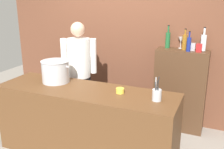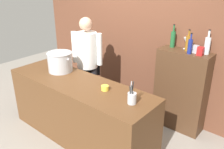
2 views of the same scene
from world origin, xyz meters
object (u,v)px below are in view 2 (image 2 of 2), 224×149
object	(u,v)px
butter_jar	(105,88)
wine_bottle_green	(173,39)
wine_glass_wide	(186,41)
spice_tin_silver	(195,49)
wine_bottle_clear	(207,45)
utensil_crock	(132,98)
chef	(87,59)
wine_bottle_amber	(188,43)
stockpot_large	(60,62)
spice_tin_red	(200,51)
wine_bottle_cobalt	(190,46)

from	to	relation	value
butter_jar	wine_bottle_green	world-z (taller)	wine_bottle_green
wine_glass_wide	spice_tin_silver	xyz separation A→B (m)	(0.18, -0.09, -0.07)
butter_jar	wine_bottle_green	bearing A→B (deg)	76.01
wine_glass_wide	wine_bottle_clear	bearing A→B (deg)	-8.23
utensil_crock	wine_bottle_clear	xyz separation A→B (m)	(0.35, 1.24, 0.41)
wine_bottle_clear	wine_bottle_green	bearing A→B (deg)	178.96
chef	wine_bottle_amber	distance (m)	1.61
stockpot_large	spice_tin_red	bearing A→B (deg)	30.55
wine_bottle_clear	wine_glass_wide	xyz separation A→B (m)	(-0.33, 0.05, -0.00)
stockpot_large	utensil_crock	world-z (taller)	stockpot_large
wine_bottle_clear	spice_tin_silver	xyz separation A→B (m)	(-0.14, -0.04, -0.07)
butter_jar	wine_bottle_cobalt	world-z (taller)	wine_bottle_cobalt
stockpot_large	butter_jar	size ratio (longest dim) A/B	4.42
wine_bottle_green	stockpot_large	bearing A→B (deg)	-137.74
stockpot_large	chef	bearing A→B (deg)	82.40
utensil_crock	spice_tin_silver	distance (m)	1.26
utensil_crock	wine_bottle_green	bearing A→B (deg)	97.38
butter_jar	spice_tin_silver	world-z (taller)	spice_tin_silver
butter_jar	wine_bottle_cobalt	distance (m)	1.30
wine_bottle_clear	wine_glass_wide	bearing A→B (deg)	171.77
chef	wine_glass_wide	xyz separation A→B (m)	(1.37, 0.67, 0.42)
wine_bottle_clear	spice_tin_silver	distance (m)	0.17
wine_bottle_clear	wine_glass_wide	distance (m)	0.33
wine_bottle_cobalt	wine_glass_wide	world-z (taller)	wine_bottle_cobalt
utensil_crock	stockpot_large	bearing A→B (deg)	175.43
utensil_crock	spice_tin_red	size ratio (longest dim) A/B	2.49
stockpot_large	wine_bottle_clear	size ratio (longest dim) A/B	1.29
chef	utensil_crock	xyz separation A→B (m)	(1.35, -0.62, 0.01)
chef	wine_glass_wide	world-z (taller)	chef
wine_glass_wide	wine_bottle_cobalt	bearing A→B (deg)	-52.24
chef	utensil_crock	bearing A→B (deg)	133.52
wine_bottle_clear	spice_tin_silver	world-z (taller)	wine_bottle_clear
butter_jar	wine_bottle_green	xyz separation A→B (m)	(0.30, 1.20, 0.45)
butter_jar	spice_tin_red	distance (m)	1.38
wine_bottle_clear	wine_bottle_cobalt	world-z (taller)	wine_bottle_clear
butter_jar	wine_glass_wide	distance (m)	1.40
wine_bottle_green	wine_glass_wide	xyz separation A→B (m)	(0.19, 0.04, -0.00)
stockpot_large	wine_bottle_clear	xyz separation A→B (m)	(1.77, 1.13, 0.34)
wine_bottle_cobalt	spice_tin_silver	world-z (taller)	wine_bottle_cobalt
stockpot_large	butter_jar	world-z (taller)	stockpot_large
wine_bottle_clear	wine_bottle_cobalt	xyz separation A→B (m)	(-0.19, -0.13, -0.02)
stockpot_large	wine_bottle_amber	world-z (taller)	wine_bottle_amber
butter_jar	spice_tin_silver	bearing A→B (deg)	59.74
chef	spice_tin_silver	bearing A→B (deg)	178.65
utensil_crock	butter_jar	bearing A→B (deg)	173.07
butter_jar	wine_bottle_amber	size ratio (longest dim) A/B	0.32
wine_bottle_green	wine_bottle_amber	size ratio (longest dim) A/B	1.11
chef	utensil_crock	distance (m)	1.49
butter_jar	stockpot_large	bearing A→B (deg)	176.57
wine_bottle_cobalt	spice_tin_silver	xyz separation A→B (m)	(0.04, 0.09, -0.06)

